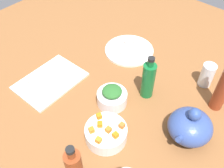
% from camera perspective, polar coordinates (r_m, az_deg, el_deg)
% --- Properties ---
extents(tabletop, '(1.90, 1.90, 0.03)m').
position_cam_1_polar(tabletop, '(1.08, 0.00, -2.37)').
color(tabletop, brown).
rests_on(tabletop, ground).
extents(cutting_board, '(0.29, 0.21, 0.01)m').
position_cam_1_polar(cutting_board, '(1.14, -13.90, 0.67)').
color(cutting_board, silver).
rests_on(cutting_board, tabletop).
extents(plate_tofu, '(0.24, 0.24, 0.01)m').
position_cam_1_polar(plate_tofu, '(1.26, 3.93, 7.70)').
color(plate_tofu, white).
rests_on(plate_tofu, tabletop).
extents(bowl_greens, '(0.12, 0.12, 0.06)m').
position_cam_1_polar(bowl_greens, '(1.01, 0.01, -3.25)').
color(bowl_greens, white).
rests_on(bowl_greens, tabletop).
extents(bowl_carrots, '(0.15, 0.15, 0.06)m').
position_cam_1_polar(bowl_carrots, '(0.91, -1.37, -11.20)').
color(bowl_carrots, white).
rests_on(bowl_carrots, tabletop).
extents(teapot, '(0.17, 0.16, 0.15)m').
position_cam_1_polar(teapot, '(0.93, 17.38, -9.19)').
color(teapot, '#344B8E').
rests_on(teapot, tabletop).
extents(bottle_0, '(0.05, 0.05, 0.20)m').
position_cam_1_polar(bottle_0, '(1.00, 8.27, 0.97)').
color(bottle_0, '#14662F').
rests_on(bottle_0, tabletop).
extents(bottle_1, '(0.05, 0.05, 0.25)m').
position_cam_1_polar(bottle_1, '(1.02, 24.05, -0.88)').
color(bottle_1, maroon).
rests_on(bottle_1, tabletop).
extents(bottle_2, '(0.05, 0.05, 0.20)m').
position_cam_1_polar(bottle_2, '(0.79, -8.56, -18.38)').
color(bottle_2, brown).
rests_on(bottle_2, tabletop).
extents(drinking_glass_0, '(0.06, 0.06, 0.11)m').
position_cam_1_polar(drinking_glass_0, '(1.13, 20.86, 1.94)').
color(drinking_glass_0, white).
rests_on(drinking_glass_0, tabletop).
extents(carrot_cube_0, '(0.02, 0.02, 0.02)m').
position_cam_1_polar(carrot_cube_0, '(0.86, 0.81, -11.58)').
color(carrot_cube_0, orange).
rests_on(carrot_cube_0, bowl_carrots).
extents(carrot_cube_1, '(0.02, 0.02, 0.02)m').
position_cam_1_polar(carrot_cube_1, '(0.85, -3.10, -12.68)').
color(carrot_cube_1, orange).
rests_on(carrot_cube_1, bowl_carrots).
extents(carrot_cube_2, '(0.03, 0.03, 0.02)m').
position_cam_1_polar(carrot_cube_2, '(0.89, -2.75, -9.16)').
color(carrot_cube_2, orange).
rests_on(carrot_cube_2, bowl_carrots).
extents(carrot_cube_3, '(0.02, 0.02, 0.02)m').
position_cam_1_polar(carrot_cube_3, '(0.88, -4.71, -10.42)').
color(carrot_cube_3, orange).
rests_on(carrot_cube_3, bowl_carrots).
extents(carrot_cube_4, '(0.02, 0.02, 0.02)m').
position_cam_1_polar(carrot_cube_4, '(0.87, -0.83, -10.37)').
color(carrot_cube_4, orange).
rests_on(carrot_cube_4, bowl_carrots).
extents(carrot_cube_5, '(0.02, 0.02, 0.02)m').
position_cam_1_polar(carrot_cube_5, '(0.91, -2.97, -7.33)').
color(carrot_cube_5, orange).
rests_on(carrot_cube_5, bowl_carrots).
extents(carrot_cube_6, '(0.02, 0.02, 0.02)m').
position_cam_1_polar(carrot_cube_6, '(0.88, 2.27, -9.44)').
color(carrot_cube_6, orange).
rests_on(carrot_cube_6, bowl_carrots).
extents(chopped_greens_mound, '(0.11, 0.11, 0.03)m').
position_cam_1_polar(chopped_greens_mound, '(0.97, 0.01, -1.66)').
color(chopped_greens_mound, '#2A6329').
rests_on(chopped_greens_mound, bowl_greens).
extents(tofu_cube_0, '(0.03, 0.03, 0.02)m').
position_cam_1_polar(tofu_cube_0, '(1.21, 4.31, 6.79)').
color(tofu_cube_0, white).
rests_on(tofu_cube_0, plate_tofu).
extents(tofu_cube_1, '(0.02, 0.02, 0.02)m').
position_cam_1_polar(tofu_cube_1, '(1.29, 5.39, 9.45)').
color(tofu_cube_1, '#EAF1CC').
rests_on(tofu_cube_1, plate_tofu).
extents(tofu_cube_2, '(0.03, 0.03, 0.02)m').
position_cam_1_polar(tofu_cube_2, '(1.22, 2.49, 7.19)').
color(tofu_cube_2, white).
rests_on(tofu_cube_2, plate_tofu).
extents(tofu_cube_3, '(0.03, 0.03, 0.02)m').
position_cam_1_polar(tofu_cube_3, '(1.28, 3.31, 9.44)').
color(tofu_cube_3, silver).
rests_on(tofu_cube_3, plate_tofu).
extents(tofu_cube_4, '(0.02, 0.02, 0.02)m').
position_cam_1_polar(tofu_cube_4, '(1.25, 4.33, 8.38)').
color(tofu_cube_4, white).
rests_on(tofu_cube_4, plate_tofu).
extents(tofu_cube_5, '(0.03, 0.03, 0.02)m').
position_cam_1_polar(tofu_cube_5, '(1.26, 2.03, 8.61)').
color(tofu_cube_5, white).
rests_on(tofu_cube_5, plate_tofu).
extents(tofu_cube_6, '(0.03, 0.03, 0.02)m').
position_cam_1_polar(tofu_cube_6, '(1.24, 6.37, 7.85)').
color(tofu_cube_6, white).
rests_on(tofu_cube_6, plate_tofu).
extents(dumpling_0, '(0.06, 0.06, 0.03)m').
position_cam_1_polar(dumpling_0, '(1.13, -19.34, 0.21)').
color(dumpling_0, beige).
rests_on(dumpling_0, cutting_board).
extents(dumpling_1, '(0.06, 0.06, 0.03)m').
position_cam_1_polar(dumpling_1, '(1.15, -10.26, 3.69)').
color(dumpling_1, beige).
rests_on(dumpling_1, cutting_board).
extents(dumpling_2, '(0.05, 0.05, 0.02)m').
position_cam_1_polar(dumpling_2, '(1.12, -11.74, 1.46)').
color(dumpling_2, beige).
rests_on(dumpling_2, cutting_board).
extents(dumpling_3, '(0.05, 0.05, 0.02)m').
position_cam_1_polar(dumpling_3, '(1.07, -16.23, -2.58)').
color(dumpling_3, beige).
rests_on(dumpling_3, cutting_board).
extents(dumpling_4, '(0.05, 0.05, 0.03)m').
position_cam_1_polar(dumpling_4, '(1.11, -14.68, 0.35)').
color(dumpling_4, beige).
rests_on(dumpling_4, cutting_board).
extents(dumpling_5, '(0.07, 0.07, 0.02)m').
position_cam_1_polar(dumpling_5, '(1.16, -12.97, 3.20)').
color(dumpling_5, beige).
rests_on(dumpling_5, cutting_board).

